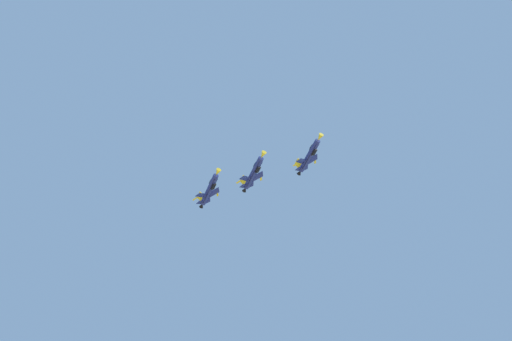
% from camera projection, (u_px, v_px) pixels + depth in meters
% --- Properties ---
extents(fighter_jet_lead, '(9.37, 15.09, 6.58)m').
position_uv_depth(fighter_jet_lead, '(310.00, 155.00, 180.68)').
color(fighter_jet_lead, navy).
extents(fighter_jet_left_wing, '(9.44, 15.09, 6.39)m').
position_uv_depth(fighter_jet_left_wing, '(254.00, 172.00, 180.06)').
color(fighter_jet_left_wing, navy).
extents(fighter_jet_right_wing, '(9.31, 15.09, 6.72)m').
position_uv_depth(fighter_jet_right_wing, '(210.00, 189.00, 184.07)').
color(fighter_jet_right_wing, navy).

